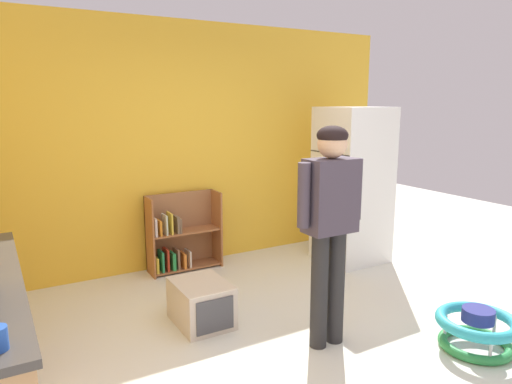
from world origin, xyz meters
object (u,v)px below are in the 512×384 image
refrigerator (352,185)px  bookshelf (179,238)px  standing_person (330,215)px  baby_walker (477,329)px  pet_carrier (201,303)px

refrigerator → bookshelf: 2.05m
refrigerator → standing_person: bearing=-136.0°
baby_walker → pet_carrier: bearing=139.0°
bookshelf → baby_walker: 3.05m
refrigerator → pet_carrier: size_ratio=3.22×
standing_person → pet_carrier: bearing=131.6°
bookshelf → pet_carrier: size_ratio=1.54×
bookshelf → refrigerator: bearing=-20.4°
bookshelf → baby_walker: size_ratio=1.41×
baby_walker → refrigerator: bearing=75.2°
refrigerator → baby_walker: (-0.54, -2.05, -0.73)m
refrigerator → pet_carrier: bearing=-163.8°
refrigerator → standing_person: size_ratio=1.06×
refrigerator → pet_carrier: (-2.18, -0.63, -0.71)m
standing_person → baby_walker: bearing=-34.0°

